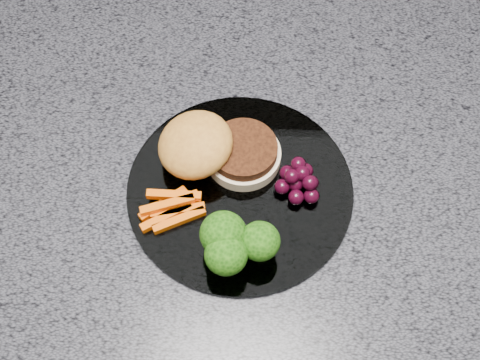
{
  "coord_description": "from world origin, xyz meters",
  "views": [
    {
      "loc": [
        -0.1,
        -0.43,
        1.58
      ],
      "look_at": [
        -0.12,
        -0.06,
        0.93
      ],
      "focal_mm": 50.0,
      "sensor_mm": 36.0,
      "label": 1
    }
  ],
  "objects_px": {
    "plate": "(240,190)",
    "burger": "(213,150)",
    "grape_bunch": "(299,181)",
    "island_cabinet": "(305,289)"
  },
  "relations": [
    {
      "from": "plate",
      "to": "burger",
      "type": "height_order",
      "value": "burger"
    },
    {
      "from": "plate",
      "to": "grape_bunch",
      "type": "relative_size",
      "value": 4.88
    },
    {
      "from": "burger",
      "to": "grape_bunch",
      "type": "distance_m",
      "value": 0.11
    },
    {
      "from": "plate",
      "to": "burger",
      "type": "xyz_separation_m",
      "value": [
        -0.03,
        0.04,
        0.02
      ]
    },
    {
      "from": "plate",
      "to": "grape_bunch",
      "type": "bearing_deg",
      "value": 4.28
    },
    {
      "from": "plate",
      "to": "island_cabinet",
      "type": "bearing_deg",
      "value": 26.49
    },
    {
      "from": "island_cabinet",
      "to": "burger",
      "type": "bearing_deg",
      "value": -172.64
    },
    {
      "from": "plate",
      "to": "burger",
      "type": "distance_m",
      "value": 0.06
    },
    {
      "from": "island_cabinet",
      "to": "burger",
      "type": "height_order",
      "value": "burger"
    },
    {
      "from": "grape_bunch",
      "to": "island_cabinet",
      "type": "bearing_deg",
      "value": 47.12
    }
  ]
}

